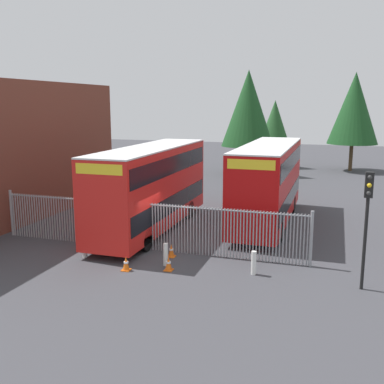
{
  "coord_description": "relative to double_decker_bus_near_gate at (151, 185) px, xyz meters",
  "views": [
    {
      "loc": [
        7.21,
        -18.47,
        6.63
      ],
      "look_at": [
        0.0,
        4.0,
        2.0
      ],
      "focal_mm": 42.45,
      "sensor_mm": 36.0,
      "label": 1
    }
  ],
  "objects": [
    {
      "name": "bollard_near_left",
      "position": [
        -1.07,
        -5.0,
        -1.95
      ],
      "size": [
        0.2,
        0.2,
        0.95
      ],
      "primitive_type": "cylinder",
      "color": "silver",
      "rests_on": "ground"
    },
    {
      "name": "bollard_center_front",
      "position": [
        2.65,
        -4.83,
        -1.95
      ],
      "size": [
        0.2,
        0.2,
        0.95
      ],
      "primitive_type": "cylinder",
      "color": "silver",
      "rests_on": "ground"
    },
    {
      "name": "palisade_fence",
      "position": [
        1.0,
        -3.1,
        -1.24
      ],
      "size": [
        14.87,
        0.14,
        2.35
      ],
      "color": "gray",
      "rests_on": "ground"
    },
    {
      "name": "traffic_light_kerbside",
      "position": [
        10.29,
        -4.96,
        0.56
      ],
      "size": [
        0.28,
        0.33,
        4.3
      ],
      "color": "black",
      "rests_on": "ground"
    },
    {
      "name": "ground_plane",
      "position": [
        1.96,
        4.9,
        -2.42
      ],
      "size": [
        100.0,
        100.0,
        0.0
      ],
      "primitive_type": "plane",
      "color": "#3D3D42"
    },
    {
      "name": "bollard_near_right",
      "position": [
        6.3,
        -4.72,
        -1.95
      ],
      "size": [
        0.2,
        0.2,
        0.95
      ],
      "primitive_type": "cylinder",
      "color": "silver",
      "rests_on": "ground"
    },
    {
      "name": "traffic_cone_by_gate",
      "position": [
        1.34,
        -5.87,
        -2.13
      ],
      "size": [
        0.34,
        0.34,
        0.59
      ],
      "color": "orange",
      "rests_on": "ground"
    },
    {
      "name": "tree_short_side",
      "position": [
        10.49,
        25.93,
        3.71
      ],
      "size": [
        4.83,
        4.83,
        9.6
      ],
      "color": "#4C3823",
      "rests_on": "ground"
    },
    {
      "name": "double_decker_bus_behind_fence_left",
      "position": [
        5.62,
        3.3,
        0.0
      ],
      "size": [
        2.54,
        10.81,
        4.42
      ],
      "color": "#B70C0C",
      "rests_on": "ground"
    },
    {
      "name": "traffic_cone_mid_forecourt",
      "position": [
        2.97,
        -5.35,
        -2.13
      ],
      "size": [
        0.34,
        0.34,
        0.59
      ],
      "color": "orange",
      "rests_on": "ground"
    },
    {
      "name": "tree_tall_back",
      "position": [
        2.8,
        26.37,
        1.97
      ],
      "size": [
        3.55,
        3.55,
        6.94
      ],
      "color": "#4C3823",
      "rests_on": "ground"
    },
    {
      "name": "double_decker_bus_near_gate",
      "position": [
        0.0,
        0.0,
        0.0
      ],
      "size": [
        2.54,
        10.81,
        4.42
      ],
      "color": "red",
      "rests_on": "ground"
    },
    {
      "name": "traffic_cone_near_kerb",
      "position": [
        2.5,
        -3.77,
        -2.13
      ],
      "size": [
        0.34,
        0.34,
        0.59
      ],
      "color": "orange",
      "rests_on": "ground"
    },
    {
      "name": "tree_mid_row",
      "position": [
        1.12,
        20.45,
        3.73
      ],
      "size": [
        4.86,
        4.86,
        9.63
      ],
      "color": "#4C3823",
      "rests_on": "ground"
    }
  ]
}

